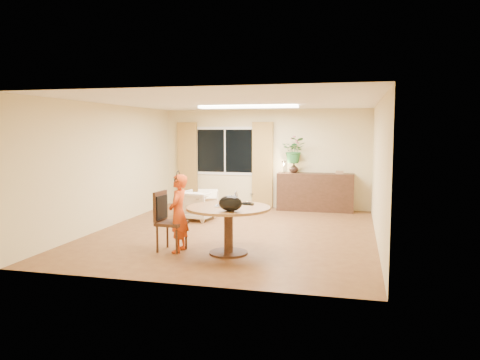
# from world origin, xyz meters

# --- Properties ---
(floor) EXTENTS (6.50, 6.50, 0.00)m
(floor) POSITION_xyz_m (0.00, 0.00, 0.00)
(floor) COLOR brown
(floor) RESTS_ON ground
(ceiling) EXTENTS (6.50, 6.50, 0.00)m
(ceiling) POSITION_xyz_m (0.00, 0.00, 2.60)
(ceiling) COLOR white
(ceiling) RESTS_ON wall_back
(wall_back) EXTENTS (5.50, 0.00, 5.50)m
(wall_back) POSITION_xyz_m (0.00, 3.25, 1.30)
(wall_back) COLOR beige
(wall_back) RESTS_ON floor
(wall_left) EXTENTS (0.00, 6.50, 6.50)m
(wall_left) POSITION_xyz_m (-2.75, 0.00, 1.30)
(wall_left) COLOR beige
(wall_left) RESTS_ON floor
(wall_right) EXTENTS (0.00, 6.50, 6.50)m
(wall_right) POSITION_xyz_m (2.75, 0.00, 1.30)
(wall_right) COLOR beige
(wall_right) RESTS_ON floor
(window) EXTENTS (1.70, 0.03, 1.30)m
(window) POSITION_xyz_m (-1.10, 3.23, 1.50)
(window) COLOR white
(window) RESTS_ON wall_back
(curtain_left) EXTENTS (0.55, 0.08, 2.25)m
(curtain_left) POSITION_xyz_m (-2.15, 3.15, 1.15)
(curtain_left) COLOR olive
(curtain_left) RESTS_ON wall_back
(curtain_right) EXTENTS (0.55, 0.08, 2.25)m
(curtain_right) POSITION_xyz_m (-0.05, 3.15, 1.15)
(curtain_right) COLOR olive
(curtain_right) RESTS_ON wall_back
(ceiling_panel) EXTENTS (2.20, 0.35, 0.05)m
(ceiling_panel) POSITION_xyz_m (0.00, 1.20, 2.57)
(ceiling_panel) COLOR white
(ceiling_panel) RESTS_ON ceiling
(dining_table) EXTENTS (1.39, 1.39, 0.79)m
(dining_table) POSITION_xyz_m (0.31, -1.59, 0.62)
(dining_table) COLOR brown
(dining_table) RESTS_ON floor
(dining_chair) EXTENTS (0.53, 0.49, 1.02)m
(dining_chair) POSITION_xyz_m (-0.67, -1.64, 0.51)
(dining_chair) COLOR black
(dining_chair) RESTS_ON floor
(child) EXTENTS (0.49, 0.34, 1.31)m
(child) POSITION_xyz_m (-0.54, -1.65, 0.66)
(child) COLOR red
(child) RESTS_ON floor
(laptop) EXTENTS (0.43, 0.32, 0.26)m
(laptop) POSITION_xyz_m (0.27, -1.55, 0.92)
(laptop) COLOR #B7B7BC
(laptop) RESTS_ON dining_table
(tumbler) EXTENTS (0.08, 0.08, 0.11)m
(tumbler) POSITION_xyz_m (0.40, -1.33, 0.84)
(tumbler) COLOR white
(tumbler) RESTS_ON dining_table
(wine_glass) EXTENTS (0.09, 0.09, 0.21)m
(wine_glass) POSITION_xyz_m (0.66, -1.36, 0.89)
(wine_glass) COLOR white
(wine_glass) RESTS_ON dining_table
(pot_lid) EXTENTS (0.24, 0.24, 0.04)m
(pot_lid) POSITION_xyz_m (0.56, -1.24, 0.81)
(pot_lid) COLOR white
(pot_lid) RESTS_ON dining_table
(handbag) EXTENTS (0.38, 0.22, 0.25)m
(handbag) POSITION_xyz_m (0.46, -2.01, 0.92)
(handbag) COLOR black
(handbag) RESTS_ON dining_table
(armchair) EXTENTS (0.83, 0.85, 0.68)m
(armchair) POSITION_xyz_m (-1.17, 1.14, 0.34)
(armchair) COLOR beige
(armchair) RESTS_ON floor
(throw) EXTENTS (0.56, 0.64, 0.03)m
(throw) POSITION_xyz_m (-0.91, 1.05, 0.69)
(throw) COLOR beige
(throw) RESTS_ON armchair
(sideboard) EXTENTS (1.93, 0.47, 0.96)m
(sideboard) POSITION_xyz_m (1.35, 3.01, 0.48)
(sideboard) COLOR black
(sideboard) RESTS_ON floor
(vase) EXTENTS (0.26, 0.26, 0.25)m
(vase) POSITION_xyz_m (0.80, 3.01, 1.09)
(vase) COLOR black
(vase) RESTS_ON sideboard
(bouquet) EXTENTS (0.60, 0.52, 0.66)m
(bouquet) POSITION_xyz_m (0.81, 3.01, 1.54)
(bouquet) COLOR #2B5D23
(bouquet) RESTS_ON vase
(book_stack) EXTENTS (0.24, 0.20, 0.08)m
(book_stack) POSITION_xyz_m (1.95, 3.01, 1.00)
(book_stack) COLOR #946A4B
(book_stack) RESTS_ON sideboard
(desk_lamp) EXTENTS (0.16, 0.16, 0.32)m
(desk_lamp) POSITION_xyz_m (0.54, 2.96, 1.12)
(desk_lamp) COLOR black
(desk_lamp) RESTS_ON sideboard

